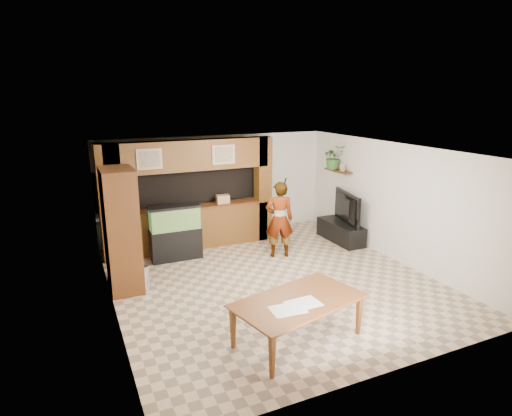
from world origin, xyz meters
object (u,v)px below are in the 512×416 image
television (342,208)px  person (279,219)px  pantry_cabinet (121,230)px  aquarium (175,233)px  dining_table (299,321)px

television → person: person is taller
pantry_cabinet → aquarium: pantry_cabinet is taller
aquarium → television: television is taller
television → dining_table: television is taller
pantry_cabinet → television: 5.39m
aquarium → dining_table: (0.84, -4.07, -0.27)m
pantry_cabinet → aquarium: 1.74m
television → person: bearing=110.4°
person → dining_table: 3.58m
pantry_cabinet → television: (5.35, 0.55, -0.29)m
pantry_cabinet → dining_table: pantry_cabinet is taller
pantry_cabinet → aquarium: bearing=40.2°
dining_table → aquarium: bearing=88.1°
person → television: bearing=-152.6°
television → dining_table: bearing=149.4°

